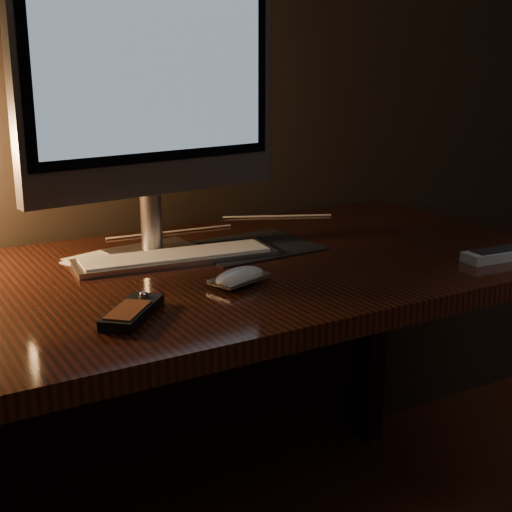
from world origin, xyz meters
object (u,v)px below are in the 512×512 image
desk (181,320)px  keyboard (176,257)px  monitor (153,82)px  media_remote (132,311)px  mouse (240,279)px  tv_remote (505,253)px

desk → keyboard: bearing=99.6°
monitor → media_remote: monitor is taller
monitor → media_remote: 0.52m
monitor → media_remote: size_ratio=4.10×
mouse → tv_remote: size_ratio=0.56×
desk → monitor: monitor is taller
media_remote → tv_remote: 0.82m
desk → monitor: 0.50m
keyboard → mouse: 0.22m
monitor → tv_remote: bearing=-39.7°
mouse → tv_remote: (0.58, -0.13, 0.00)m
desk → keyboard: (-0.00, 0.01, 0.14)m
monitor → mouse: size_ratio=5.27×
desk → mouse: size_ratio=13.70×
desk → media_remote: (-0.21, -0.26, 0.14)m
media_remote → monitor: bearing=13.2°
monitor → tv_remote: size_ratio=2.96×
media_remote → tv_remote: size_ratio=0.72×
keyboard → tv_remote: bearing=-22.6°
desk → media_remote: 0.36m
monitor → tv_remote: monitor is taller
media_remote → keyboard: bearing=6.5°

